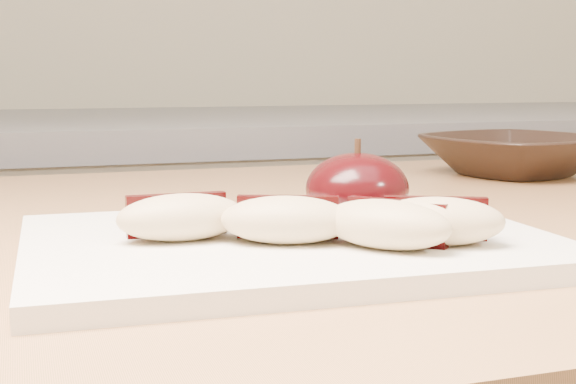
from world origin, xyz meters
name	(u,v)px	position (x,y,z in m)	size (l,w,h in m)	color
cutting_board	(288,244)	(-0.09, 0.39, 0.91)	(0.30, 0.22, 0.01)	silver
apple_half	(357,189)	(-0.02, 0.44, 0.93)	(0.09, 0.09, 0.06)	black
apple_wedge_a	(181,217)	(-0.15, 0.39, 0.93)	(0.07, 0.04, 0.03)	tan
apple_wedge_b	(287,219)	(-0.09, 0.36, 0.93)	(0.08, 0.06, 0.03)	tan
apple_wedge_c	(387,224)	(-0.05, 0.33, 0.93)	(0.07, 0.08, 0.03)	tan
apple_wedge_d	(437,221)	(-0.02, 0.33, 0.93)	(0.08, 0.06, 0.03)	tan
bowl	(514,155)	(0.25, 0.66, 0.92)	(0.17, 0.17, 0.04)	black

